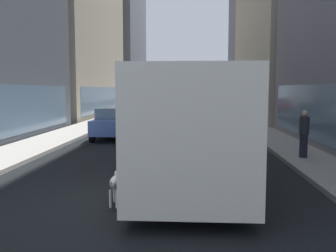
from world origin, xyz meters
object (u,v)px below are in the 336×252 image
(car_white_van, at_px, (212,113))
(dalmatian_dog, at_px, (116,182))
(car_blue_hatchback, at_px, (115,122))
(box_truck, at_px, (168,98))
(transit_bus, at_px, (190,114))
(pedestrian_in_coat, at_px, (304,134))
(car_red_coupe, at_px, (190,104))

(car_white_van, bearing_deg, dalmatian_dog, -99.72)
(car_blue_hatchback, height_order, car_white_van, same)
(dalmatian_dog, bearing_deg, box_truck, 91.30)
(transit_bus, xyz_separation_m, car_blue_hatchback, (-4.00, 7.41, -0.95))
(dalmatian_dog, xyz_separation_m, pedestrian_in_coat, (5.72, 5.27, 0.50))
(dalmatian_dog, bearing_deg, transit_bus, 66.88)
(car_red_coupe, relative_size, box_truck, 0.64)
(box_truck, relative_size, pedestrian_in_coat, 4.44)
(car_blue_hatchback, distance_m, pedestrian_in_coat, 10.08)
(car_blue_hatchback, xyz_separation_m, dalmatian_dog, (2.33, -11.32, -0.31))
(transit_bus, bearing_deg, box_truck, 94.85)
(transit_bus, xyz_separation_m, box_truck, (-2.40, 28.30, -0.11))
(car_white_van, height_order, box_truck, box_truck)
(pedestrian_in_coat, bearing_deg, car_blue_hatchback, 143.06)
(car_blue_hatchback, relative_size, pedestrian_in_coat, 2.69)
(car_red_coupe, xyz_separation_m, dalmatian_dog, (-1.67, -36.07, -0.31))
(car_red_coupe, relative_size, car_white_van, 1.15)
(box_truck, xyz_separation_m, pedestrian_in_coat, (6.45, -26.94, -0.66))
(pedestrian_in_coat, bearing_deg, car_red_coupe, 97.49)
(car_white_van, height_order, pedestrian_in_coat, pedestrian_in_coat)
(pedestrian_in_coat, bearing_deg, car_white_van, 100.06)
(transit_bus, height_order, dalmatian_dog, transit_bus)
(dalmatian_dog, bearing_deg, car_red_coupe, 87.35)
(transit_bus, relative_size, box_truck, 1.54)
(car_white_van, relative_size, pedestrian_in_coat, 2.46)
(car_blue_hatchback, distance_m, car_red_coupe, 25.07)
(dalmatian_dog, bearing_deg, pedestrian_in_coat, 42.64)
(transit_bus, relative_size, car_blue_hatchback, 2.54)
(transit_bus, relative_size, car_white_van, 2.78)
(car_blue_hatchback, distance_m, dalmatian_dog, 11.56)
(car_red_coupe, distance_m, pedestrian_in_coat, 31.07)
(transit_bus, bearing_deg, car_blue_hatchback, 118.35)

